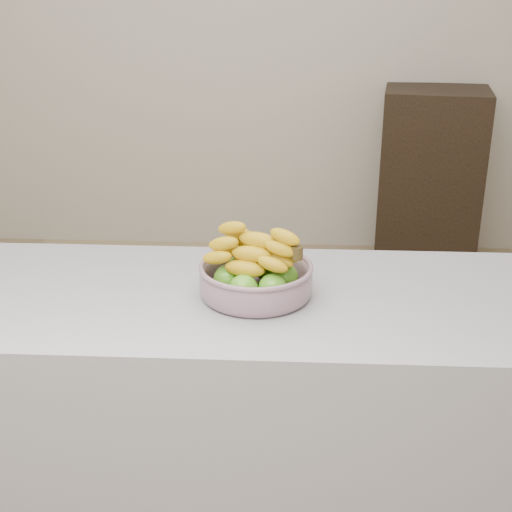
{
  "coord_description": "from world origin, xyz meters",
  "views": [
    {
      "loc": [
        0.33,
        -2.14,
        1.63
      ],
      "look_at": [
        0.24,
        -0.62,
        1.0
      ],
      "focal_mm": 50.0,
      "sensor_mm": 36.0,
      "label": 1
    }
  ],
  "objects": [
    {
      "name": "cabinet",
      "position": [
        1.1,
        1.78,
        0.5
      ],
      "size": [
        0.61,
        0.52,
        1.0
      ],
      "primitive_type": "cube",
      "rotation": [
        0.0,
        0.0,
        -0.14
      ],
      "color": "black",
      "rests_on": "ground"
    },
    {
      "name": "counter",
      "position": [
        0.0,
        -0.62,
        0.45
      ],
      "size": [
        2.0,
        0.6,
        0.9
      ],
      "primitive_type": "cube",
      "color": "#A3A2AB",
      "rests_on": "ground"
    },
    {
      "name": "ground",
      "position": [
        0.0,
        0.0,
        0.0
      ],
      "size": [
        4.0,
        4.0,
        0.0
      ],
      "primitive_type": "plane",
      "color": "#9E8861",
      "rests_on": "ground"
    },
    {
      "name": "fruit_bowl",
      "position": [
        0.24,
        -0.62,
        0.95
      ],
      "size": [
        0.27,
        0.27,
        0.16
      ],
      "rotation": [
        0.0,
        0.0,
        -0.38
      ],
      "color": "#8C97A8",
      "rests_on": "counter"
    }
  ]
}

